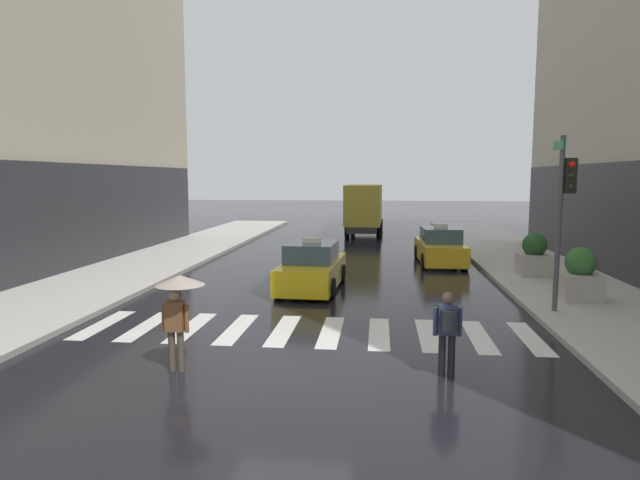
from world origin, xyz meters
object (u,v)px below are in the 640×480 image
Objects in this scene: taxi_lead at (312,268)px; pedestrian_with_backpack at (448,327)px; planter_mid_block at (534,256)px; taxi_second at (440,247)px; box_truck at (364,208)px; pedestrian_with_umbrella at (178,296)px; planter_near_corner at (580,276)px; traffic_light_pole at (564,199)px.

taxi_lead is 2.80× the size of pedestrian_with_backpack.
taxi_second is at bearing 133.05° from planter_mid_block.
box_truck is (1.29, 17.49, 1.13)m from taxi_lead.
taxi_lead is at bearing 114.69° from pedestrian_with_backpack.
box_truck reaches higher than pedestrian_with_backpack.
pedestrian_with_umbrella reaches higher than planter_mid_block.
taxi_lead and taxi_second have the same top height.
planter_near_corner is at bearing -65.89° from taxi_second.
box_truck is 25.47m from pedestrian_with_backpack.
box_truck is (-3.70, 11.39, 1.13)m from taxi_second.
pedestrian_with_umbrella is (-1.61, -8.16, 0.79)m from taxi_lead.
planter_mid_block is at bearing 48.31° from pedestrian_with_umbrella.
traffic_light_pole reaches higher than pedestrian_with_backpack.
planter_mid_block is (6.82, -14.73, -0.98)m from box_truck.
planter_near_corner is at bearing -9.25° from taxi_lead.
taxi_lead is 7.88m from taxi_second.
taxi_lead is 2.89× the size of planter_near_corner.
traffic_light_pole is 10.46m from pedestrian_with_umbrella.
box_truck is 4.60× the size of pedestrian_with_backpack.
traffic_light_pole is 6.19m from planter_mid_block.
taxi_second is at bearing 50.80° from taxi_lead.
planter_near_corner is (3.34, -7.46, 0.15)m from taxi_second.
taxi_second reaches higher than planter_mid_block.
planter_mid_block reaches higher than pedestrian_with_backpack.
planter_near_corner is (9.93, 6.80, -0.64)m from pedestrian_with_umbrella.
taxi_lead is 8.35m from pedestrian_with_umbrella.
planter_mid_block is (3.13, -3.35, 0.15)m from taxi_second.
pedestrian_with_umbrella is 5.26m from pedestrian_with_backpack.
planter_near_corner is (4.71, 6.50, -0.10)m from pedestrian_with_backpack.
pedestrian_with_umbrella is at bearing -114.81° from taxi_second.
pedestrian_with_umbrella is 1.21× the size of planter_mid_block.
pedestrian_with_umbrella is at bearing -101.18° from taxi_lead.
traffic_light_pole is 3.00× the size of planter_mid_block.
pedestrian_with_umbrella is at bearing -176.71° from pedestrian_with_backpack.
taxi_lead is 17.58m from box_truck.
box_truck reaches higher than pedestrian_with_umbrella.
traffic_light_pole is 3.03m from planter_near_corner.
traffic_light_pole is 1.04× the size of taxi_second.
planter_mid_block is at bearing 67.05° from pedestrian_with_backpack.
pedestrian_with_backpack is 11.53m from planter_mid_block.
box_truck reaches higher than planter_mid_block.
planter_mid_block is (4.50, 10.62, -0.10)m from pedestrian_with_backpack.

